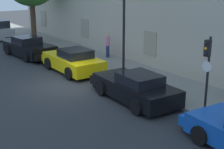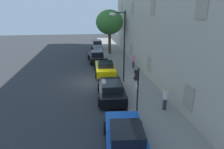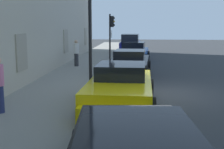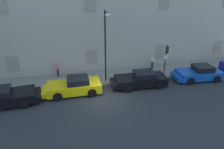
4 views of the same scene
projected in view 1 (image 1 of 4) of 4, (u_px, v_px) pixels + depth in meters
name	position (u px, v px, depth m)	size (l,w,h in m)	color
ground_plane	(70.00, 85.00, 17.71)	(80.00, 80.00, 0.00)	#2B2D30
sidewalk	(128.00, 72.00, 19.92)	(60.00, 3.45, 0.14)	gray
sportscar_red_lead	(31.00, 48.00, 23.83)	(5.08, 2.54, 1.40)	black
sportscar_yellow_flank	(72.00, 61.00, 20.23)	(4.87, 2.29, 1.43)	yellow
sportscar_white_middle	(133.00, 87.00, 15.59)	(5.09, 2.35, 1.36)	black
traffic_light	(207.00, 62.00, 13.31)	(0.44, 0.36, 3.16)	black
pedestrian_admiring	(108.00, 45.00, 22.98)	(0.39, 0.39, 1.67)	navy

